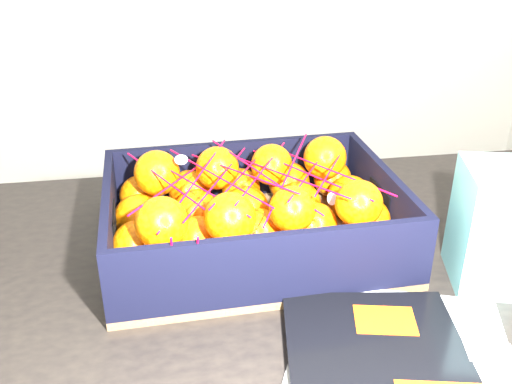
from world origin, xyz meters
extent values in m
cube|color=black|center=(0.31, 0.12, 0.73)|extent=(1.23, 0.85, 0.04)
cylinder|color=black|center=(-0.24, 0.47, 0.35)|extent=(0.06, 0.06, 0.71)
cylinder|color=black|center=(0.86, 0.47, 0.35)|extent=(0.06, 0.06, 0.71)
cube|color=silver|center=(0.30, -0.09, 0.75)|extent=(0.31, 0.34, 0.01)
cube|color=silver|center=(0.35, -0.09, 0.76)|extent=(0.30, 0.34, 0.01)
cube|color=black|center=(0.30, -0.09, 0.77)|extent=(0.26, 0.31, 0.01)
cube|color=#E64E0C|center=(0.33, -0.01, 0.77)|extent=(0.09, 0.07, 0.00)
cube|color=white|center=(0.43, -0.09, 0.77)|extent=(0.06, 0.04, 0.00)
cube|color=brown|center=(0.21, 0.22, 0.76)|extent=(0.44, 0.33, 0.01)
cube|color=black|center=(0.21, 0.38, 0.81)|extent=(0.44, 0.01, 0.11)
cube|color=black|center=(0.21, 0.06, 0.81)|extent=(0.44, 0.01, 0.11)
cube|color=black|center=(0.00, 0.22, 0.81)|extent=(0.01, 0.30, 0.11)
cube|color=black|center=(0.42, 0.22, 0.81)|extent=(0.01, 0.30, 0.11)
sphere|color=#E36204|center=(0.04, 0.10, 0.80)|extent=(0.07, 0.07, 0.07)
sphere|color=#E36204|center=(0.04, 0.18, 0.80)|extent=(0.07, 0.07, 0.07)
sphere|color=#E36204|center=(0.04, 0.26, 0.80)|extent=(0.07, 0.07, 0.07)
sphere|color=#E36204|center=(0.04, 0.34, 0.80)|extent=(0.07, 0.07, 0.07)
sphere|color=#E36204|center=(0.12, 0.10, 0.80)|extent=(0.07, 0.07, 0.07)
sphere|color=#E36204|center=(0.12, 0.18, 0.80)|extent=(0.07, 0.07, 0.07)
sphere|color=#E36204|center=(0.13, 0.26, 0.80)|extent=(0.07, 0.07, 0.07)
sphere|color=#E36204|center=(0.13, 0.34, 0.80)|extent=(0.07, 0.07, 0.07)
sphere|color=#E36204|center=(0.21, 0.10, 0.80)|extent=(0.07, 0.07, 0.07)
sphere|color=#E36204|center=(0.21, 0.18, 0.80)|extent=(0.07, 0.07, 0.07)
sphere|color=#E36204|center=(0.21, 0.26, 0.80)|extent=(0.07, 0.07, 0.07)
sphere|color=#E36204|center=(0.21, 0.33, 0.80)|extent=(0.07, 0.07, 0.07)
sphere|color=#E36204|center=(0.29, 0.11, 0.80)|extent=(0.07, 0.07, 0.07)
sphere|color=#E36204|center=(0.30, 0.19, 0.80)|extent=(0.07, 0.07, 0.07)
sphere|color=#E36204|center=(0.29, 0.26, 0.80)|extent=(0.07, 0.07, 0.07)
sphere|color=#E36204|center=(0.30, 0.34, 0.80)|extent=(0.07, 0.07, 0.07)
sphere|color=#E36204|center=(0.38, 0.10, 0.80)|extent=(0.07, 0.07, 0.07)
sphere|color=#E36204|center=(0.38, 0.18, 0.80)|extent=(0.07, 0.07, 0.07)
sphere|color=#E36204|center=(0.38, 0.26, 0.80)|extent=(0.07, 0.07, 0.07)
sphere|color=#E36204|center=(0.38, 0.34, 0.80)|extent=(0.07, 0.07, 0.07)
sphere|color=#E36204|center=(0.07, 0.14, 0.85)|extent=(0.07, 0.07, 0.07)
sphere|color=#E36204|center=(0.07, 0.30, 0.85)|extent=(0.07, 0.07, 0.07)
sphere|color=#E36204|center=(0.16, 0.13, 0.85)|extent=(0.07, 0.07, 0.07)
sphere|color=#E36204|center=(0.17, 0.30, 0.85)|extent=(0.07, 0.07, 0.07)
sphere|color=#E36204|center=(0.25, 0.14, 0.85)|extent=(0.07, 0.07, 0.07)
sphere|color=#E36204|center=(0.26, 0.30, 0.85)|extent=(0.07, 0.07, 0.07)
sphere|color=#E36204|center=(0.35, 0.14, 0.85)|extent=(0.07, 0.07, 0.07)
sphere|color=#E36204|center=(0.35, 0.31, 0.85)|extent=(0.07, 0.07, 0.07)
cylinder|color=red|center=(0.09, 0.22, 0.87)|extent=(0.12, 0.23, 0.02)
cylinder|color=red|center=(0.13, 0.22, 0.87)|extent=(0.12, 0.23, 0.01)
cylinder|color=red|center=(0.16, 0.23, 0.87)|extent=(0.12, 0.23, 0.00)
cylinder|color=red|center=(0.19, 0.23, 0.88)|extent=(0.12, 0.23, 0.03)
cylinder|color=red|center=(0.23, 0.22, 0.87)|extent=(0.12, 0.23, 0.03)
cylinder|color=red|center=(0.26, 0.22, 0.87)|extent=(0.12, 0.23, 0.03)
cylinder|color=red|center=(0.30, 0.22, 0.87)|extent=(0.12, 0.23, 0.01)
cylinder|color=red|center=(0.33, 0.22, 0.87)|extent=(0.12, 0.23, 0.01)
cylinder|color=red|center=(0.09, 0.22, 0.87)|extent=(0.12, 0.23, 0.04)
cylinder|color=red|center=(0.13, 0.21, 0.87)|extent=(0.12, 0.23, 0.03)
cylinder|color=red|center=(0.16, 0.22, 0.87)|extent=(0.12, 0.23, 0.00)
cylinder|color=red|center=(0.19, 0.22, 0.87)|extent=(0.12, 0.23, 0.02)
cylinder|color=red|center=(0.23, 0.22, 0.88)|extent=(0.12, 0.23, 0.02)
cylinder|color=red|center=(0.26, 0.21, 0.87)|extent=(0.12, 0.23, 0.04)
cylinder|color=red|center=(0.30, 0.22, 0.87)|extent=(0.12, 0.23, 0.04)
cylinder|color=red|center=(0.33, 0.21, 0.88)|extent=(0.12, 0.23, 0.04)
cylinder|color=red|center=(0.08, 0.07, 0.83)|extent=(0.00, 0.03, 0.09)
cylinder|color=red|center=(0.11, 0.07, 0.83)|extent=(0.01, 0.04, 0.08)
cube|color=white|center=(0.51, 0.07, 0.84)|extent=(0.11, 0.13, 0.17)
camera|label=1|loc=(0.06, -0.54, 1.24)|focal=40.64mm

